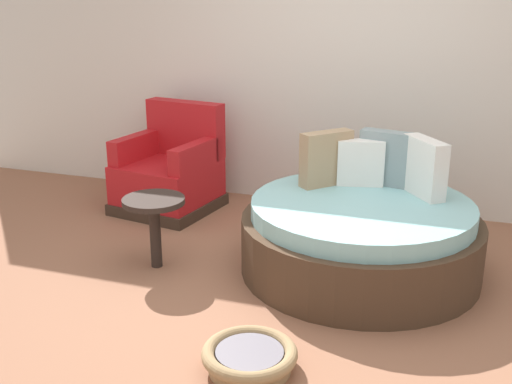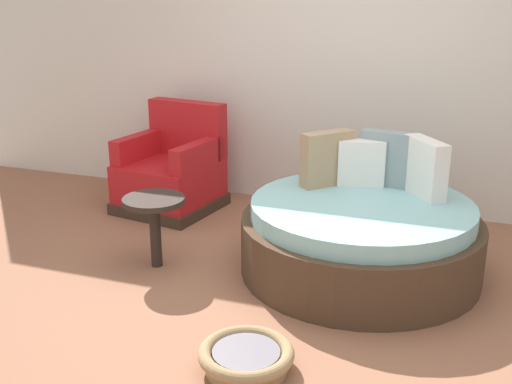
{
  "view_description": "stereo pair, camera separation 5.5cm",
  "coord_description": "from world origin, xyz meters",
  "px_view_note": "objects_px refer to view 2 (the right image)",
  "views": [
    {
      "loc": [
        1.01,
        -3.39,
        1.92
      ],
      "look_at": [
        -0.33,
        0.52,
        0.55
      ],
      "focal_mm": 43.38,
      "sensor_mm": 36.0,
      "label": 1
    },
    {
      "loc": [
        1.06,
        -3.37,
        1.92
      ],
      "look_at": [
        -0.33,
        0.52,
        0.55
      ],
      "focal_mm": 43.38,
      "sensor_mm": 36.0,
      "label": 2
    }
  ],
  "objects_px": {
    "round_daybed": "(361,234)",
    "side_table": "(154,210)",
    "red_armchair": "(173,173)",
    "pet_basket": "(246,357)"
  },
  "relations": [
    {
      "from": "round_daybed",
      "to": "side_table",
      "type": "bearing_deg",
      "value": -163.37
    },
    {
      "from": "round_daybed",
      "to": "red_armchair",
      "type": "bearing_deg",
      "value": 157.9
    },
    {
      "from": "round_daybed",
      "to": "red_armchair",
      "type": "relative_size",
      "value": 1.78
    },
    {
      "from": "pet_basket",
      "to": "side_table",
      "type": "bearing_deg",
      "value": 137.11
    },
    {
      "from": "round_daybed",
      "to": "side_table",
      "type": "distance_m",
      "value": 1.47
    },
    {
      "from": "red_armchair",
      "to": "side_table",
      "type": "height_order",
      "value": "red_armchair"
    },
    {
      "from": "red_armchair",
      "to": "side_table",
      "type": "xyz_separation_m",
      "value": [
        0.45,
        -1.17,
        0.1
      ]
    },
    {
      "from": "round_daybed",
      "to": "red_armchair",
      "type": "height_order",
      "value": "red_armchair"
    },
    {
      "from": "pet_basket",
      "to": "side_table",
      "type": "distance_m",
      "value": 1.49
    },
    {
      "from": "pet_basket",
      "to": "side_table",
      "type": "xyz_separation_m",
      "value": [
        -1.06,
        0.99,
        0.35
      ]
    }
  ]
}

